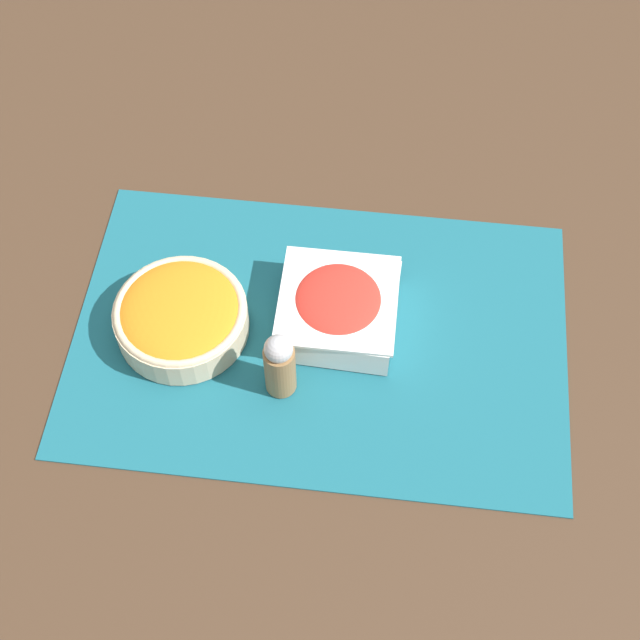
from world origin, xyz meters
name	(u,v)px	position (x,y,z in m)	size (l,w,h in m)	color
ground_plane	(320,336)	(0.00, 0.00, 0.00)	(3.00, 3.00, 0.00)	#422D1E
placemat	(320,335)	(0.00, 0.00, 0.00)	(0.56, 0.38, 0.00)	#195B6B
tomato_bowl	(338,307)	(-0.02, -0.02, 0.03)	(0.14, 0.14, 0.05)	white
carrot_bowl	(181,315)	(0.16, 0.01, 0.03)	(0.15, 0.15, 0.05)	beige
pepper_shaker	(280,364)	(0.04, 0.07, 0.05)	(0.03, 0.03, 0.09)	olive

